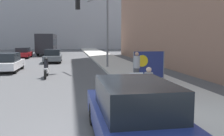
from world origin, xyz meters
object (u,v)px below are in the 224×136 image
(protest_banner, at_px, (149,65))
(car_on_road_midblock, at_px, (53,56))
(jogger_on_sidewalk, at_px, (137,67))
(car_on_road_nearest, at_px, (8,62))
(city_bus_on_road, at_px, (47,43))
(seated_protester, at_px, (149,81))
(parked_car_curbside, at_px, (134,113))
(motorcycle_on_road, at_px, (46,69))
(traffic_light_pole, at_px, (97,20))
(car_on_road_distant, at_px, (23,53))

(protest_banner, xyz_separation_m, car_on_road_midblock, (-6.22, 13.73, -0.34))
(jogger_on_sidewalk, distance_m, car_on_road_midblock, 15.64)
(car_on_road_nearest, distance_m, city_bus_on_road, 21.55)
(seated_protester, height_order, parked_car_curbside, parked_car_curbside)
(protest_banner, bearing_deg, motorcycle_on_road, 153.51)
(jogger_on_sidewalk, height_order, traffic_light_pole, traffic_light_pole)
(jogger_on_sidewalk, relative_size, car_on_road_nearest, 0.37)
(seated_protester, height_order, car_on_road_nearest, car_on_road_nearest)
(jogger_on_sidewalk, height_order, city_bus_on_road, city_bus_on_road)
(jogger_on_sidewalk, relative_size, car_on_road_distant, 0.38)
(traffic_light_pole, relative_size, car_on_road_distant, 1.33)
(car_on_road_midblock, bearing_deg, city_bus_on_road, 97.02)
(jogger_on_sidewalk, height_order, car_on_road_nearest, jogger_on_sidewalk)
(car_on_road_midblock, relative_size, car_on_road_distant, 1.04)
(jogger_on_sidewalk, height_order, car_on_road_distant, jogger_on_sidewalk)
(car_on_road_distant, bearing_deg, city_bus_on_road, 72.55)
(protest_banner, height_order, motorcycle_on_road, protest_banner)
(traffic_light_pole, relative_size, parked_car_curbside, 1.20)
(traffic_light_pole, distance_m, car_on_road_midblock, 8.72)
(jogger_on_sidewalk, bearing_deg, seated_protester, 54.52)
(jogger_on_sidewalk, relative_size, protest_banner, 0.89)
(jogger_on_sidewalk, relative_size, motorcycle_on_road, 0.79)
(seated_protester, height_order, traffic_light_pole, traffic_light_pole)
(car_on_road_midblock, xyz_separation_m, motorcycle_on_road, (0.26, -10.76, -0.15))
(car_on_road_nearest, bearing_deg, car_on_road_midblock, 67.84)
(city_bus_on_road, bearing_deg, car_on_road_distant, -107.45)
(protest_banner, relative_size, parked_car_curbside, 0.39)
(car_on_road_nearest, relative_size, car_on_road_midblock, 1.00)
(seated_protester, height_order, motorcycle_on_road, seated_protester)
(car_on_road_distant, xyz_separation_m, city_bus_on_road, (2.42, 7.70, 1.16))
(car_on_road_nearest, bearing_deg, motorcycle_on_road, -48.59)
(jogger_on_sidewalk, xyz_separation_m, city_bus_on_road, (-7.01, 29.06, 0.84))
(seated_protester, bearing_deg, traffic_light_pole, 106.00)
(car_on_road_distant, distance_m, motorcycle_on_road, 17.96)
(car_on_road_midblock, height_order, car_on_road_distant, car_on_road_midblock)
(jogger_on_sidewalk, relative_size, city_bus_on_road, 0.15)
(protest_banner, relative_size, traffic_light_pole, 0.32)
(seated_protester, distance_m, jogger_on_sidewalk, 3.21)
(jogger_on_sidewalk, bearing_deg, car_on_road_midblock, -99.25)
(car_on_road_distant, height_order, motorcycle_on_road, car_on_road_distant)
(traffic_light_pole, bearing_deg, parked_car_curbside, -92.80)
(protest_banner, distance_m, car_on_road_nearest, 11.26)
(protest_banner, distance_m, parked_car_curbside, 8.58)
(car_on_road_distant, bearing_deg, parked_car_curbside, -75.32)
(motorcycle_on_road, bearing_deg, car_on_road_midblock, 91.40)
(city_bus_on_road, bearing_deg, parked_car_curbside, -82.08)
(seated_protester, relative_size, jogger_on_sidewalk, 0.73)
(traffic_light_pole, height_order, car_on_road_midblock, traffic_light_pole)
(jogger_on_sidewalk, distance_m, car_on_road_nearest, 11.13)
(car_on_road_midblock, xyz_separation_m, car_on_road_distant, (-4.18, 6.64, -0.01))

